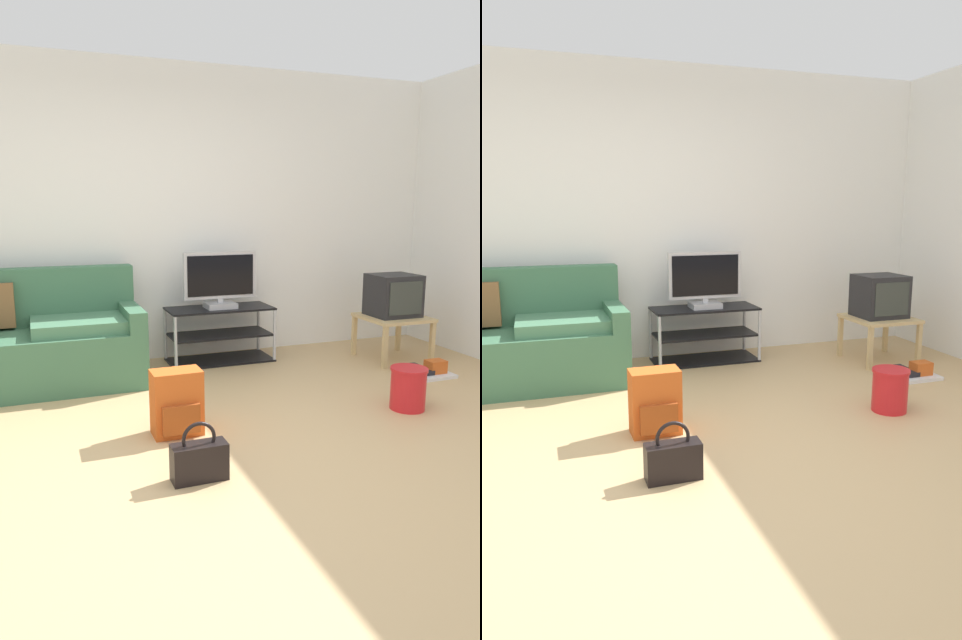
% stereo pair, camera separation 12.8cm
% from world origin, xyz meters
% --- Properties ---
extents(ground_plane, '(9.00, 9.80, 0.02)m').
position_xyz_m(ground_plane, '(0.00, 0.00, -0.01)').
color(ground_plane, tan).
extents(wall_back, '(9.00, 0.10, 2.70)m').
position_xyz_m(wall_back, '(0.00, 2.45, 1.35)').
color(wall_back, white).
rests_on(wall_back, ground_plane).
extents(couch, '(2.02, 0.81, 0.93)m').
position_xyz_m(couch, '(-1.13, 1.93, 0.35)').
color(couch, '#3D6B4C').
rests_on(couch, ground_plane).
extents(tv_stand, '(0.98, 0.43, 0.51)m').
position_xyz_m(tv_stand, '(0.67, 2.10, 0.26)').
color(tv_stand, black).
rests_on(tv_stand, ground_plane).
extents(flat_tv, '(0.69, 0.22, 0.52)m').
position_xyz_m(flat_tv, '(0.67, 2.08, 0.77)').
color(flat_tv, '#B2B2B7').
rests_on(flat_tv, tv_stand).
extents(side_table, '(0.57, 0.57, 0.42)m').
position_xyz_m(side_table, '(2.22, 1.59, 0.36)').
color(side_table, tan).
rests_on(side_table, ground_plane).
extents(crt_tv, '(0.43, 0.39, 0.39)m').
position_xyz_m(crt_tv, '(2.22, 1.61, 0.61)').
color(crt_tv, '#232326').
rests_on(crt_tv, side_table).
extents(backpack, '(0.31, 0.26, 0.42)m').
position_xyz_m(backpack, '(-0.14, 0.55, 0.21)').
color(backpack, '#CC561E').
rests_on(backpack, ground_plane).
extents(handbag, '(0.30, 0.12, 0.33)m').
position_xyz_m(handbag, '(-0.18, -0.09, 0.11)').
color(handbag, black).
rests_on(handbag, ground_plane).
extents(cleaning_bucket, '(0.26, 0.26, 0.31)m').
position_xyz_m(cleaning_bucket, '(1.53, 0.41, 0.16)').
color(cleaning_bucket, red).
rests_on(cleaning_bucket, ground_plane).
extents(floor_tray, '(0.43, 0.35, 0.14)m').
position_xyz_m(floor_tray, '(2.17, 1.03, 0.04)').
color(floor_tray, silver).
rests_on(floor_tray, ground_plane).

